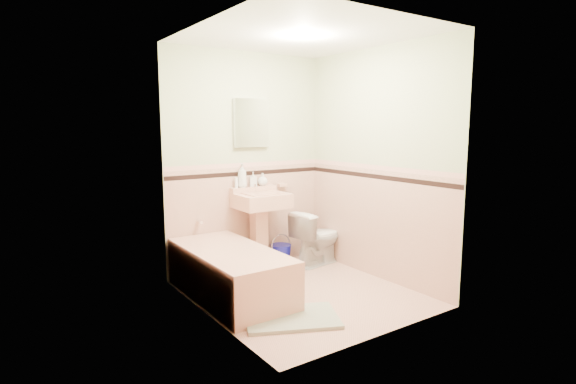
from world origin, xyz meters
TOP-DOWN VIEW (x-y plane):
  - floor at (0.00, 0.00)m, footprint 2.20×2.20m
  - ceiling at (0.00, 0.00)m, footprint 2.20×2.20m
  - wall_back at (0.00, 1.10)m, footprint 2.50×0.00m
  - wall_front at (0.00, -1.10)m, footprint 2.50×0.00m
  - wall_left at (-1.00, 0.00)m, footprint 0.00×2.50m
  - wall_right at (1.00, 0.00)m, footprint 0.00×2.50m
  - wainscot_back at (0.00, 1.09)m, footprint 2.00×0.00m
  - wainscot_front at (0.00, -1.09)m, footprint 2.00×0.00m
  - wainscot_left at (-0.99, 0.00)m, footprint 0.00×2.20m
  - wainscot_right at (0.99, 0.00)m, footprint 0.00×2.20m
  - accent_back at (0.00, 1.08)m, footprint 2.00×0.00m
  - accent_front at (0.00, -1.08)m, footprint 2.00×0.00m
  - accent_left at (-0.98, 0.00)m, footprint 0.00×2.20m
  - accent_right at (0.98, 0.00)m, footprint 0.00×2.20m
  - cap_back at (0.00, 1.08)m, footprint 2.00×0.00m
  - cap_front at (0.00, -1.08)m, footprint 2.00×0.00m
  - cap_left at (-0.98, 0.00)m, footprint 0.00×2.20m
  - cap_right at (0.98, 0.00)m, footprint 0.00×2.20m
  - bathtub at (-0.63, 0.33)m, footprint 0.70×1.50m
  - tub_faucet at (-0.63, 1.05)m, footprint 0.04×0.12m
  - sink at (0.05, 0.86)m, footprint 0.58×0.48m
  - sink_faucet at (0.05, 1.00)m, footprint 0.02×0.02m
  - medicine_cabinet at (0.05, 1.07)m, footprint 0.44×0.04m
  - soap_dish at (0.47, 1.06)m, footprint 0.11×0.06m
  - soap_bottle_left at (-0.10, 1.04)m, footprint 0.12×0.13m
  - soap_bottle_mid at (0.05, 1.04)m, footprint 0.10×0.10m
  - soap_bottle_right at (0.18, 1.04)m, footprint 0.15×0.15m
  - tube at (-0.17, 1.04)m, footprint 0.05×0.05m
  - toilet at (0.73, 0.69)m, footprint 0.70×0.47m
  - bucket at (0.34, 0.90)m, footprint 0.27×0.27m
  - bath_mat at (-0.44, -0.45)m, footprint 0.95×0.82m
  - shoe at (-0.61, -0.37)m, footprint 0.17×0.11m

SIDE VIEW (x-z plane):
  - floor at x=0.00m, z-range 0.00..0.00m
  - bath_mat at x=-0.44m, z-range 0.00..0.03m
  - shoe at x=-0.61m, z-range 0.03..0.09m
  - bucket at x=0.34m, z-range 0.00..0.25m
  - bathtub at x=-0.63m, z-range 0.00..0.45m
  - toilet at x=0.73m, z-range 0.00..0.66m
  - sink at x=0.05m, z-range 0.00..0.91m
  - wainscot_back at x=0.00m, z-range -0.40..1.60m
  - wainscot_front at x=0.00m, z-range -0.40..1.60m
  - wainscot_left at x=-0.99m, z-range -0.50..1.70m
  - wainscot_right at x=0.99m, z-range -0.50..1.70m
  - tub_faucet at x=-0.63m, z-range 0.61..0.65m
  - sink_faucet at x=0.05m, z-range 0.90..1.00m
  - soap_dish at x=0.47m, z-range 0.93..0.97m
  - tube at x=-0.17m, z-range 0.97..1.09m
  - soap_bottle_right at x=0.18m, z-range 0.97..1.12m
  - soap_bottle_mid at x=0.05m, z-range 0.97..1.14m
  - soap_bottle_left at x=-0.10m, z-range 0.97..1.24m
  - accent_left at x=-0.98m, z-range 0.02..2.22m
  - accent_right at x=0.98m, z-range 0.02..2.22m
  - accent_back at x=0.00m, z-range 0.12..2.12m
  - accent_front at x=0.00m, z-range 0.12..2.12m
  - cap_back at x=0.00m, z-range 0.22..2.22m
  - cap_front at x=0.00m, z-range 0.22..2.22m
  - cap_left at x=-0.98m, z-range 0.12..2.32m
  - cap_right at x=0.98m, z-range 0.12..2.32m
  - wall_back at x=0.00m, z-range 0.00..2.50m
  - wall_front at x=0.00m, z-range 0.00..2.50m
  - wall_left at x=-1.00m, z-range 0.00..2.50m
  - wall_right at x=1.00m, z-range 0.00..2.50m
  - medicine_cabinet at x=0.05m, z-range 1.42..1.98m
  - ceiling at x=0.00m, z-range 2.50..2.50m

